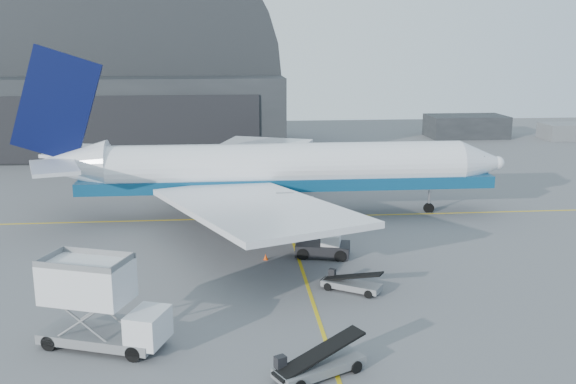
{
  "coord_description": "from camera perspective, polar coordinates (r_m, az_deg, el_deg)",
  "views": [
    {
      "loc": [
        -5.42,
        -41.76,
        17.21
      ],
      "look_at": [
        -0.43,
        11.97,
        4.5
      ],
      "focal_mm": 40.0,
      "sensor_mm": 36.0,
      "label": 1
    }
  ],
  "objects": [
    {
      "name": "airliner",
      "position": [
        63.66,
        -1.8,
        1.99
      ],
      "size": [
        48.72,
        47.25,
        17.1
      ],
      "color": "white",
      "rests_on": "ground"
    },
    {
      "name": "belt_loader_a",
      "position": [
        34.94,
        2.71,
        -15.1
      ],
      "size": [
        5.23,
        3.81,
        2.03
      ],
      "rotation": [
        0.0,
        0.0,
        0.48
      ],
      "color": "slate",
      "rests_on": "ground"
    },
    {
      "name": "traffic_cone",
      "position": [
        52.05,
        -2.0,
        -5.78
      ],
      "size": [
        0.35,
        0.35,
        0.5
      ],
      "color": "#EE4507",
      "rests_on": "ground"
    },
    {
      "name": "hangar",
      "position": [
        108.26,
        -14.27,
        8.79
      ],
      "size": [
        50.0,
        28.3,
        28.0
      ],
      "color": "black",
      "rests_on": "ground"
    },
    {
      "name": "catering_truck",
      "position": [
        38.68,
        -16.5,
        -9.58
      ],
      "size": [
        7.83,
        5.01,
        5.05
      ],
      "rotation": [
        0.0,
        0.0,
        -0.34
      ],
      "color": "slate",
      "rests_on": "ground"
    },
    {
      "name": "taxi_lines",
      "position": [
        57.33,
        0.37,
        -4.2
      ],
      "size": [
        80.0,
        42.12,
        0.02
      ],
      "color": "gold",
      "rests_on": "ground"
    },
    {
      "name": "distant_bldg_b",
      "position": [
        126.47,
        23.37,
        4.35
      ],
      "size": [
        8.0,
        6.0,
        2.8
      ],
      "primitive_type": "cube",
      "color": "slate",
      "rests_on": "ground"
    },
    {
      "name": "distant_bldg_a",
      "position": [
        122.97,
        15.49,
        4.73
      ],
      "size": [
        14.0,
        8.0,
        4.0
      ],
      "primitive_type": "cube",
      "color": "black",
      "rests_on": "ground"
    },
    {
      "name": "ground",
      "position": [
        45.49,
        1.96,
        -8.98
      ],
      "size": [
        200.0,
        200.0,
        0.0
      ],
      "primitive_type": "plane",
      "color": "#565659",
      "rests_on": "ground"
    },
    {
      "name": "belt_loader_b",
      "position": [
        45.92,
        5.61,
        -8.12
      ],
      "size": [
        4.28,
        3.43,
        1.7
      ],
      "rotation": [
        0.0,
        0.0,
        -0.56
      ],
      "color": "slate",
      "rests_on": "ground"
    },
    {
      "name": "pushback_tug",
      "position": [
        52.82,
        3.26,
        -4.92
      ],
      "size": [
        4.79,
        3.43,
        2.01
      ],
      "rotation": [
        0.0,
        0.0,
        -0.24
      ],
      "color": "black",
      "rests_on": "ground"
    }
  ]
}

